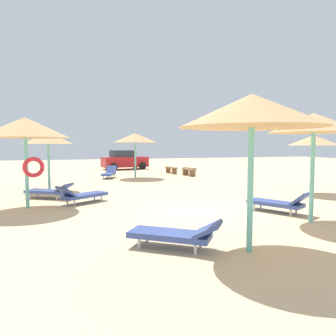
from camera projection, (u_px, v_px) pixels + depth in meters
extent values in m
plane|color=#DBBA8C|center=(197.00, 211.00, 10.19)|extent=(80.00, 80.00, 0.00)
cylinder|color=#6BC6BC|center=(312.00, 176.00, 8.55)|extent=(0.12, 0.12, 2.58)
cone|color=tan|center=(314.00, 123.00, 8.45)|extent=(2.42, 2.42, 0.53)
cylinder|color=#6BC6BC|center=(135.00, 160.00, 20.35)|extent=(0.12, 0.12, 2.44)
cone|color=tan|center=(135.00, 138.00, 20.24)|extent=(2.85, 2.85, 0.60)
cylinder|color=#6BC6BC|center=(49.00, 166.00, 14.60)|extent=(0.12, 0.12, 2.31)
cone|color=tan|center=(48.00, 139.00, 14.50)|extent=(2.31, 2.31, 0.51)
cylinder|color=#6BC6BC|center=(250.00, 188.00, 6.15)|extent=(0.12, 0.12, 2.58)
cone|color=tan|center=(252.00, 111.00, 6.05)|extent=(2.85, 2.85, 0.66)
cylinder|color=#6BC6BC|center=(27.00, 172.00, 10.51)|extent=(0.12, 0.12, 2.50)
cone|color=tan|center=(25.00, 127.00, 10.40)|extent=(2.89, 2.89, 0.68)
torus|color=red|center=(34.00, 167.00, 10.57)|extent=(0.71, 0.24, 0.70)
cylinder|color=#6BC6BC|center=(313.00, 168.00, 13.78)|extent=(0.12, 0.12, 2.24)
cone|color=tan|center=(314.00, 140.00, 13.69)|extent=(2.20, 2.20, 0.45)
cube|color=#33478C|center=(275.00, 203.00, 9.97)|extent=(1.37, 1.80, 0.12)
cube|color=#33478C|center=(301.00, 199.00, 9.40)|extent=(0.79, 0.72, 0.42)
cylinder|color=silver|center=(296.00, 210.00, 9.73)|extent=(0.06, 0.06, 0.22)
cylinder|color=silver|center=(291.00, 212.00, 9.41)|extent=(0.06, 0.06, 0.22)
cylinder|color=silver|center=(261.00, 205.00, 10.55)|extent=(0.06, 0.06, 0.22)
cylinder|color=silver|center=(254.00, 207.00, 10.23)|extent=(0.06, 0.06, 0.22)
cube|color=#33478C|center=(109.00, 174.00, 20.32)|extent=(1.19, 1.82, 0.12)
cube|color=#33478C|center=(111.00, 169.00, 21.09)|extent=(0.75, 0.62, 0.46)
cylinder|color=silver|center=(108.00, 176.00, 20.93)|extent=(0.06, 0.06, 0.22)
cylinder|color=silver|center=(114.00, 176.00, 20.92)|extent=(0.06, 0.06, 0.22)
cylinder|color=silver|center=(103.00, 177.00, 19.74)|extent=(0.06, 0.06, 0.22)
cylinder|color=silver|center=(110.00, 178.00, 19.72)|extent=(0.06, 0.06, 0.22)
cube|color=#33478C|center=(47.00, 192.00, 12.53)|extent=(1.78, 1.46, 0.12)
cube|color=#33478C|center=(64.00, 187.00, 12.32)|extent=(0.78, 0.82, 0.34)
cylinder|color=silver|center=(63.00, 195.00, 12.61)|extent=(0.06, 0.06, 0.22)
cylinder|color=silver|center=(57.00, 197.00, 12.18)|extent=(0.06, 0.06, 0.22)
cylinder|color=silver|center=(38.00, 194.00, 12.91)|extent=(0.06, 0.06, 0.22)
cylinder|color=silver|center=(31.00, 196.00, 12.48)|extent=(0.06, 0.06, 0.22)
cube|color=#33478C|center=(170.00, 235.00, 6.46)|extent=(1.74, 1.53, 0.12)
cube|color=#33478C|center=(208.00, 229.00, 6.19)|extent=(0.80, 0.83, 0.33)
cylinder|color=silver|center=(200.00, 242.00, 6.48)|extent=(0.06, 0.06, 0.22)
cylinder|color=silver|center=(195.00, 249.00, 6.07)|extent=(0.06, 0.06, 0.22)
cylinder|color=silver|center=(147.00, 237.00, 6.87)|extent=(0.06, 0.06, 0.22)
cylinder|color=silver|center=(139.00, 243.00, 6.45)|extent=(0.06, 0.06, 0.22)
cube|color=#33478C|center=(85.00, 195.00, 11.58)|extent=(1.78, 1.45, 0.12)
cube|color=#33478C|center=(66.00, 192.00, 10.95)|extent=(0.75, 0.80, 0.40)
cylinder|color=silver|center=(75.00, 203.00, 10.99)|extent=(0.06, 0.06, 0.22)
cylinder|color=silver|center=(67.00, 201.00, 11.27)|extent=(0.06, 0.06, 0.22)
cylinder|color=silver|center=(102.00, 198.00, 11.92)|extent=(0.06, 0.06, 0.22)
cylinder|color=silver|center=(94.00, 197.00, 12.20)|extent=(0.06, 0.06, 0.22)
cube|color=brown|center=(190.00, 168.00, 23.06)|extent=(0.53, 1.53, 0.08)
cube|color=brown|center=(193.00, 172.00, 22.58)|extent=(0.37, 0.15, 0.41)
cube|color=brown|center=(186.00, 171.00, 23.58)|extent=(0.37, 0.15, 0.41)
cube|color=brown|center=(171.00, 168.00, 23.85)|extent=(0.56, 1.54, 0.08)
cube|color=brown|center=(174.00, 171.00, 23.37)|extent=(0.37, 0.16, 0.41)
cube|color=brown|center=(168.00, 170.00, 24.36)|extent=(0.37, 0.16, 0.41)
cube|color=brown|center=(189.00, 169.00, 21.93)|extent=(0.52, 1.53, 0.08)
cube|color=brown|center=(192.00, 174.00, 21.45)|extent=(0.37, 0.15, 0.41)
cube|color=brown|center=(185.00, 172.00, 22.46)|extent=(0.37, 0.15, 0.41)
cube|color=#B21E23|center=(125.00, 162.00, 28.03)|extent=(4.24, 2.39, 0.90)
cube|color=#262D38|center=(123.00, 154.00, 27.88)|extent=(2.25, 1.89, 0.60)
cylinder|color=black|center=(135.00, 165.00, 29.47)|extent=(0.67, 0.33, 0.64)
cylinder|color=black|center=(143.00, 166.00, 27.93)|extent=(0.67, 0.33, 0.64)
cylinder|color=black|center=(107.00, 166.00, 28.18)|extent=(0.67, 0.33, 0.64)
cylinder|color=black|center=(114.00, 167.00, 26.64)|extent=(0.67, 0.33, 0.64)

